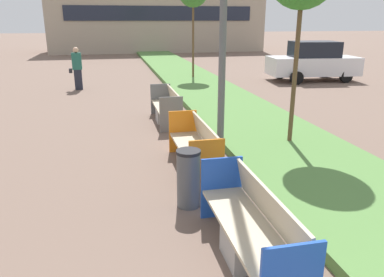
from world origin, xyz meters
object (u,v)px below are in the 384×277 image
(parked_car_distant, at_px, (313,62))
(bench_orange_frame, at_px, (195,151))
(bench_blue_frame, at_px, (251,233))
(pedestrian_walking, at_px, (77,68))
(litter_bin, at_px, (189,178))
(bench_grey_frame, at_px, (167,109))

(parked_car_distant, bearing_deg, bench_orange_frame, -123.26)
(bench_orange_frame, bearing_deg, parked_car_distant, 50.60)
(bench_blue_frame, distance_m, bench_orange_frame, 3.05)
(bench_orange_frame, xyz_separation_m, parked_car_distant, (8.03, 9.78, 0.54))
(bench_orange_frame, height_order, pedestrian_walking, pedestrian_walking)
(litter_bin, xyz_separation_m, pedestrian_walking, (-2.42, 11.17, 0.43))
(bench_grey_frame, bearing_deg, parked_car_distant, 37.23)
(bench_grey_frame, relative_size, litter_bin, 2.26)
(bench_grey_frame, height_order, pedestrian_walking, pedestrian_walking)
(bench_grey_frame, relative_size, pedestrian_walking, 1.20)
(bench_grey_frame, xyz_separation_m, parked_car_distant, (8.03, 6.10, 0.54))
(bench_orange_frame, height_order, bench_grey_frame, same)
(pedestrian_walking, bearing_deg, bench_blue_frame, -77.31)
(bench_grey_frame, height_order, parked_car_distant, parked_car_distant)
(parked_car_distant, bearing_deg, bench_grey_frame, -136.63)
(bench_blue_frame, relative_size, litter_bin, 2.43)
(litter_bin, bearing_deg, bench_orange_frame, 73.46)
(litter_bin, bearing_deg, bench_blue_frame, -74.01)
(bench_orange_frame, distance_m, bench_grey_frame, 3.67)
(bench_orange_frame, xyz_separation_m, pedestrian_walking, (-2.86, 9.68, 0.53))
(bench_orange_frame, distance_m, pedestrian_walking, 10.11)
(bench_blue_frame, relative_size, parked_car_distant, 0.52)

